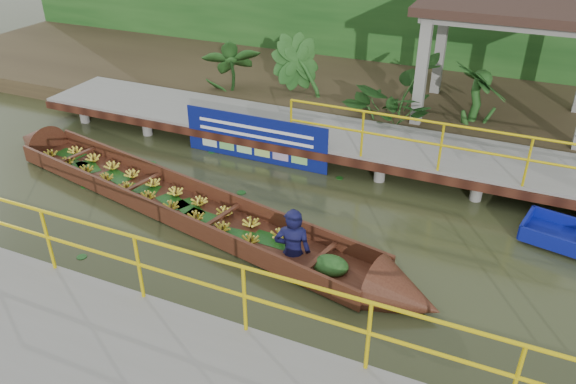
% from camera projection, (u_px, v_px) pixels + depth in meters
% --- Properties ---
extents(ground, '(80.00, 80.00, 0.00)m').
position_uv_depth(ground, '(285.00, 235.00, 10.26)').
color(ground, '#30361B').
rests_on(ground, ground).
extents(land_strip, '(30.00, 8.00, 0.45)m').
position_uv_depth(land_strip, '(392.00, 94.00, 16.10)').
color(land_strip, '#332819').
rests_on(land_strip, ground).
extents(far_dock, '(16.00, 2.06, 1.66)m').
position_uv_depth(far_dock, '(347.00, 140.00, 12.73)').
color(far_dock, gray).
rests_on(far_dock, ground).
extents(pavilion, '(4.40, 3.00, 3.00)m').
position_uv_depth(pavilion, '(517.00, 20.00, 12.81)').
color(pavilion, gray).
rests_on(pavilion, ground).
extents(foliage_backdrop, '(30.00, 0.80, 4.00)m').
position_uv_depth(foliage_backdrop, '(418.00, 13.00, 17.20)').
color(foliage_backdrop, '#153F14').
rests_on(foliage_backdrop, ground).
extents(vendor_boat, '(10.73, 3.25, 2.22)m').
position_uv_depth(vendor_boat, '(190.00, 204.00, 10.76)').
color(vendor_boat, '#3B1A10').
rests_on(vendor_boat, ground).
extents(blue_banner, '(3.47, 0.04, 1.09)m').
position_uv_depth(blue_banner, '(255.00, 139.00, 12.59)').
color(blue_banner, navy).
rests_on(blue_banner, ground).
extents(tropical_plants, '(14.25, 1.25, 1.56)m').
position_uv_depth(tropical_plants, '(466.00, 96.00, 13.07)').
color(tropical_plants, '#153F14').
rests_on(tropical_plants, ground).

